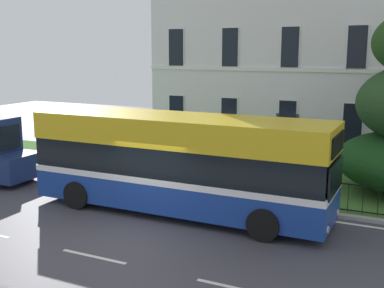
% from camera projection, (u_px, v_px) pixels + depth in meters
% --- Properties ---
extents(ground_plane, '(60.00, 56.00, 0.18)m').
position_uv_depth(ground_plane, '(149.00, 223.00, 15.24)').
color(ground_plane, '#413E47').
extents(georgian_townhouse, '(15.34, 10.95, 12.81)m').
position_uv_depth(georgian_townhouse, '(315.00, 28.00, 27.29)').
color(georgian_townhouse, white).
rests_on(georgian_townhouse, ground_plane).
extents(iron_verge_railing, '(16.11, 0.04, 0.97)m').
position_uv_depth(iron_verge_railing, '(235.00, 183.00, 17.41)').
color(iron_verge_railing, black).
rests_on(iron_verge_railing, ground_plane).
extents(single_decker_bus, '(10.05, 2.72, 3.23)m').
position_uv_depth(single_decker_bus, '(179.00, 162.00, 15.92)').
color(single_decker_bus, navy).
rests_on(single_decker_bus, ground_plane).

